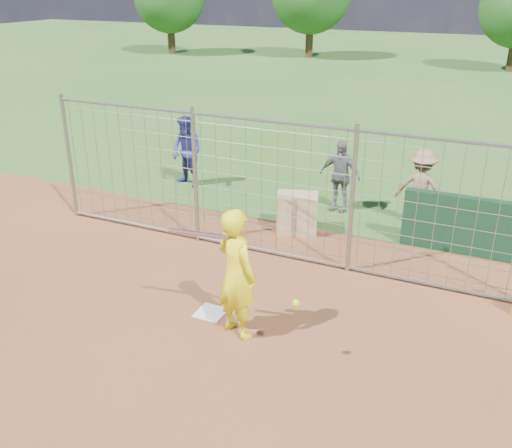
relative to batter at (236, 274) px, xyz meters
The scene contains 11 objects.
ground 1.23m from the batter, 140.79° to the left, with size 100.00×100.00×0.00m, color #2D591E.
infield_dirt 2.76m from the batter, 103.30° to the right, with size 18.00×18.00×0.00m, color brown.
home_plate 1.16m from the batter, 154.38° to the left, with size 0.43×0.43×0.02m, color silver.
dugout_wall 4.97m from the batter, 55.52° to the left, with size 2.60×0.20×1.10m, color #11381E.
batter is the anchor object (origin of this frame).
bystander_a 6.47m from the batter, 127.23° to the left, with size 0.83×0.65×1.72m, color navy.
bystander_b 5.19m from the batter, 91.14° to the left, with size 0.92×0.38×1.57m, color slate.
bystander_c 5.35m from the batter, 72.28° to the left, with size 1.04×0.60×1.60m, color #876849.
equipment_bin 3.77m from the batter, 97.76° to the left, with size 0.80×0.55×0.80m, color tan.
equipment_in_play 0.52m from the batter, 112.08° to the right, with size 1.97×0.33×0.68m.
backstop_fence 2.57m from the batter, 103.46° to the left, with size 9.08×0.08×2.60m.
Camera 1 is at (3.75, -6.67, 4.72)m, focal length 40.00 mm.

